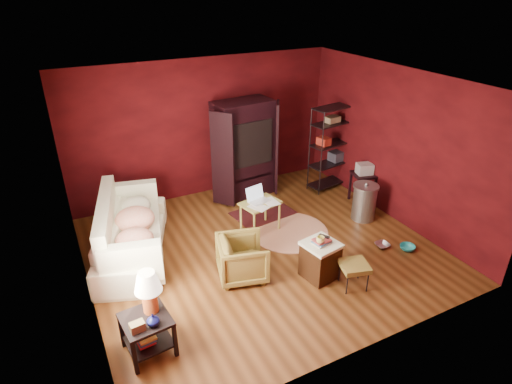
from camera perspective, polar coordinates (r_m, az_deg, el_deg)
room at (r=6.62m, az=0.54°, el=2.30°), size 5.54×5.04×2.84m
sofa at (r=7.23m, az=-16.26°, el=-5.08°), size 1.45×2.42×0.91m
armchair at (r=6.53m, az=-1.83°, el=-8.61°), size 0.82×0.85×0.73m
pet_bowl_steel at (r=7.65m, az=16.58°, el=-6.23°), size 0.24×0.07×0.24m
pet_bowl_turquoise at (r=7.69m, az=19.64°, el=-6.46°), size 0.27×0.18×0.26m
vase at (r=5.29m, az=-13.57°, el=-16.27°), size 0.20×0.21×0.15m
mug at (r=6.33m, az=8.59°, el=-6.21°), size 0.13×0.11×0.12m
side_table at (r=5.40m, az=-14.30°, el=-14.48°), size 0.60×0.60×1.09m
sofa_cushions at (r=7.25m, az=-16.62°, el=-5.03°), size 1.39×2.39×0.94m
hamper at (r=6.63m, az=8.54°, el=-8.85°), size 0.57×0.57×0.69m
footstool at (r=6.51m, az=12.99°, el=-9.70°), size 0.49×0.49×0.40m
rug_round at (r=7.82m, az=4.45°, el=-5.26°), size 1.44×1.44×0.01m
rug_oriental at (r=8.36m, az=0.93°, el=-2.81°), size 1.23×0.89×0.01m
laptop_desk at (r=7.59m, az=0.52°, el=-1.78°), size 0.75×0.64×0.83m
tv_armoire at (r=8.70m, az=-1.59°, el=5.89°), size 1.57×0.91×2.00m
wire_shelving at (r=9.18m, az=9.92°, el=6.29°), size 0.93×0.52×1.81m
small_stand at (r=8.78m, az=14.20°, el=2.38°), size 0.52×0.52×0.85m
trash_can at (r=8.30m, az=14.24°, el=-1.27°), size 0.52×0.52×0.75m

